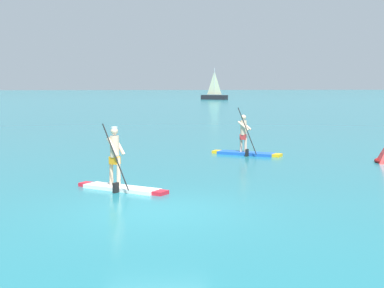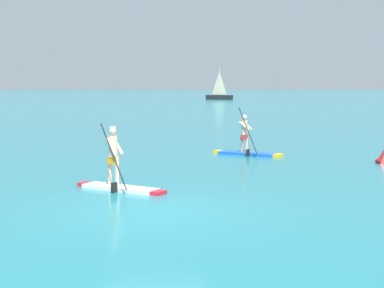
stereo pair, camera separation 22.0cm
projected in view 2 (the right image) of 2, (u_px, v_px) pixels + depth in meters
ground at (156, 211)px, 13.82m from camera, size 440.00×440.00×0.00m
paddleboarder_mid_center at (118, 176)px, 16.55m from camera, size 2.60×2.06×1.96m
paddleboarder_far_right at (247, 147)px, 24.54m from camera, size 2.80×2.04×2.04m
sailboat_right_horizon at (219, 95)px, 103.48m from camera, size 4.70×3.79×5.61m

